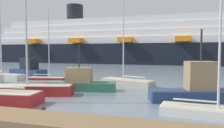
# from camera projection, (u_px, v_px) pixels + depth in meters

# --- Properties ---
(ground_plane) EXTENTS (600.00, 600.00, 0.00)m
(ground_plane) POSITION_uv_depth(u_px,v_px,m) (71.00, 106.00, 14.35)
(ground_plane) COLOR slate
(dock_pier) EXTENTS (21.72, 2.28, 0.69)m
(dock_pier) POSITION_uv_depth(u_px,v_px,m) (29.00, 121.00, 10.25)
(dock_pier) COLOR olive
(dock_pier) RESTS_ON ground_plane
(sailboat_0) EXTENTS (5.27, 1.96, 9.57)m
(sailboat_0) POSITION_uv_depth(u_px,v_px,m) (210.00, 109.00, 11.81)
(sailboat_0) COLOR white
(sailboat_0) RESTS_ON ground_plane
(sailboat_1) EXTENTS (6.49, 3.15, 9.61)m
(sailboat_1) POSITION_uv_depth(u_px,v_px,m) (34.00, 89.00, 17.81)
(sailboat_1) COLOR maroon
(sailboat_1) RESTS_ON ground_plane
(sailboat_2) EXTENTS (4.59, 1.96, 8.44)m
(sailboat_2) POSITION_uv_depth(u_px,v_px,m) (47.00, 78.00, 25.95)
(sailboat_2) COLOR maroon
(sailboat_2) RESTS_ON ground_plane
(sailboat_3) EXTENTS (5.91, 3.41, 8.91)m
(sailboat_3) POSITION_uv_depth(u_px,v_px,m) (127.00, 81.00, 22.90)
(sailboat_3) COLOR #BCB29E
(sailboat_3) RESTS_ON ground_plane
(fishing_boat_0) EXTENTS (6.80, 3.65, 5.14)m
(fishing_boat_0) POSITION_uv_depth(u_px,v_px,m) (197.00, 88.00, 15.70)
(fishing_boat_0) COLOR navy
(fishing_boat_0) RESTS_ON ground_plane
(fishing_boat_2) EXTENTS (6.18, 2.79, 4.18)m
(fishing_boat_2) POSITION_uv_depth(u_px,v_px,m) (81.00, 82.00, 19.91)
(fishing_boat_2) COLOR #2D6B51
(fishing_boat_2) RESTS_ON ground_plane
(fishing_boat_3) EXTENTS (6.16, 3.32, 4.68)m
(fishing_boat_3) POSITION_uv_depth(u_px,v_px,m) (28.00, 70.00, 30.87)
(fishing_boat_3) COLOR navy
(fishing_boat_3) RESTS_ON ground_plane
(channel_buoy_1) EXTENTS (0.61, 0.61, 1.70)m
(channel_buoy_1) POSITION_uv_depth(u_px,v_px,m) (74.00, 75.00, 29.70)
(channel_buoy_1) COLOR orange
(channel_buoy_1) RESTS_ON ground_plane
(cruise_ship) EXTENTS (103.59, 18.30, 18.28)m
(cruise_ship) POSITION_uv_depth(u_px,v_px,m) (131.00, 43.00, 65.03)
(cruise_ship) COLOR black
(cruise_ship) RESTS_ON ground_plane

